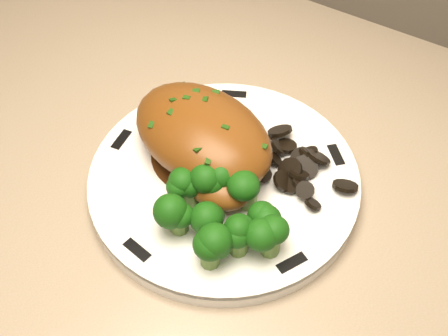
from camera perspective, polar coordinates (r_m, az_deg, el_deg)
The scene contains 10 objects.
plate at distance 0.55m, azimuth -0.00°, elevation -1.26°, with size 0.26×0.26×0.02m, color white.
rim_accent_0 at distance 0.57m, azimuth 11.29°, elevation 1.31°, with size 0.03×0.01×0.00m, color black.
rim_accent_1 at distance 0.62m, azimuth 1.01°, elevation 7.50°, with size 0.03×0.01×0.00m, color black.
rim_accent_2 at distance 0.58m, azimuth -10.38°, elevation 2.84°, with size 0.03×0.01×0.00m, color black.
rim_accent_3 at distance 0.50m, azimuth -8.82°, elevation -8.24°, with size 0.03×0.01×0.00m, color black.
rim_accent_4 at distance 0.49m, azimuth 6.90°, elevation -9.56°, with size 0.03×0.01×0.00m, color black.
gravy_pool at distance 0.56m, azimuth -2.10°, elevation 1.41°, with size 0.10×0.10×0.00m, color #3B1E0A.
chicken_breast at distance 0.53m, azimuth -2.03°, elevation 2.98°, with size 0.17×0.14×0.06m.
mushroom_pile at distance 0.54m, azimuth 7.41°, elevation -0.42°, with size 0.09×0.07×0.03m.
broccoli_florets at distance 0.49m, azimuth 0.10°, elevation -4.64°, with size 0.11×0.10×0.04m.
Camera 1 is at (-0.18, 1.36, 1.32)m, focal length 45.00 mm.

